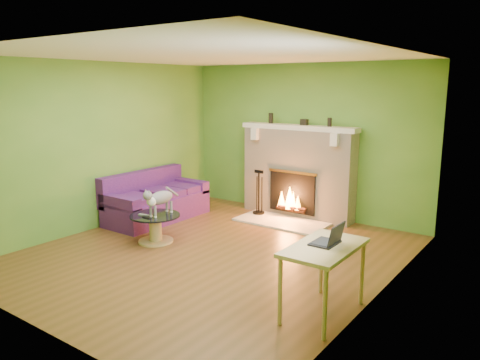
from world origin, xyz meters
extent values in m
plane|color=brown|center=(0.00, 0.00, 0.00)|extent=(5.00, 5.00, 0.00)
plane|color=white|center=(0.00, 0.00, 2.60)|extent=(5.00, 5.00, 0.00)
plane|color=#487F29|center=(0.00, 2.50, 1.30)|extent=(5.00, 0.00, 5.00)
plane|color=#487F29|center=(0.00, -2.50, 1.30)|extent=(5.00, 0.00, 5.00)
plane|color=#487F29|center=(-2.25, 0.00, 1.30)|extent=(0.00, 5.00, 5.00)
plane|color=#487F29|center=(2.25, 0.00, 1.30)|extent=(0.00, 5.00, 5.00)
plane|color=silver|center=(2.24, -0.90, 1.55)|extent=(0.00, 1.20, 1.20)
plane|color=white|center=(2.23, -0.90, 1.55)|extent=(0.00, 1.06, 1.06)
cube|color=beige|center=(0.00, 2.33, 0.75)|extent=(2.00, 0.35, 1.50)
cube|color=black|center=(0.00, 2.13, 0.44)|extent=(0.85, 0.03, 0.68)
cube|color=gold|center=(0.00, 2.13, 0.80)|extent=(0.91, 0.02, 0.04)
cylinder|color=black|center=(0.00, 2.10, 0.16)|extent=(0.55, 0.07, 0.07)
cube|color=beige|center=(0.00, 2.30, 1.54)|extent=(2.10, 0.28, 0.08)
cube|color=beige|center=(-0.75, 2.11, 1.40)|extent=(0.12, 0.10, 0.20)
cube|color=beige|center=(0.75, 2.11, 1.40)|extent=(0.12, 0.10, 0.20)
cube|color=beige|center=(0.00, 1.80, 0.01)|extent=(1.50, 0.75, 0.03)
cube|color=beige|center=(0.00, 2.30, 1.54)|extent=(2.10, 0.28, 0.08)
cube|color=#3C1759|center=(-1.80, 0.73, 0.20)|extent=(0.80, 1.78, 0.40)
cube|color=#3C1759|center=(-2.16, 0.73, 0.55)|extent=(0.18, 1.78, 0.50)
cube|color=#3C1759|center=(-1.80, -0.07, 0.46)|extent=(0.80, 0.18, 0.20)
cube|color=#3C1759|center=(-1.80, 1.53, 0.46)|extent=(0.80, 0.18, 0.20)
cube|color=#3C1759|center=(-1.75, 0.23, 0.46)|extent=(0.64, 0.48, 0.11)
cube|color=#3C1759|center=(-1.75, 0.83, 0.46)|extent=(0.64, 0.48, 0.11)
cube|color=#3C1759|center=(-1.75, 1.33, 0.46)|extent=(0.64, 0.48, 0.11)
cylinder|color=tan|center=(-0.98, -0.11, 0.01)|extent=(0.50, 0.50, 0.03)
cylinder|color=tan|center=(-0.98, -0.11, 0.20)|extent=(0.18, 0.18, 0.35)
cylinder|color=black|center=(-0.98, -0.11, 0.39)|extent=(0.72, 0.72, 0.02)
cube|color=tan|center=(1.95, -0.68, 0.69)|extent=(0.56, 0.96, 0.04)
cylinder|color=tan|center=(1.72, -1.12, 0.34)|extent=(0.04, 0.04, 0.67)
cylinder|color=tan|center=(2.18, -1.12, 0.34)|extent=(0.04, 0.04, 0.67)
cylinder|color=tan|center=(1.72, -0.25, 0.34)|extent=(0.04, 0.04, 0.67)
cylinder|color=tan|center=(2.18, -0.25, 0.34)|extent=(0.04, 0.04, 0.67)
cube|color=gray|center=(-1.08, -0.23, 0.42)|extent=(0.18, 0.07, 0.02)
cube|color=black|center=(-0.96, -0.29, 0.41)|extent=(0.16, 0.06, 0.02)
cylinder|color=black|center=(-0.56, 2.33, 1.67)|extent=(0.08, 0.08, 0.18)
cylinder|color=black|center=(0.55, 2.33, 1.65)|extent=(0.07, 0.07, 0.14)
cube|color=black|center=(0.09, 2.33, 1.63)|extent=(0.12, 0.08, 0.10)
camera|label=1|loc=(3.81, -4.65, 2.23)|focal=35.00mm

